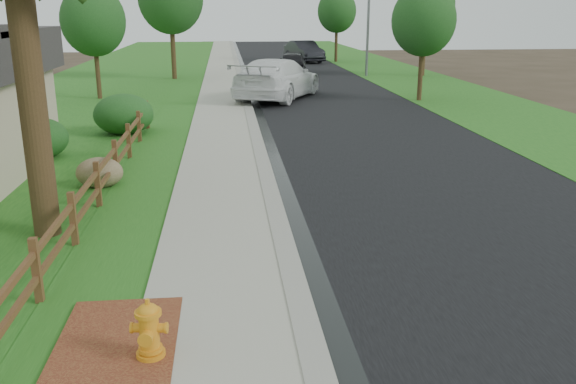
{
  "coord_description": "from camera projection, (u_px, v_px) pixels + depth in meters",
  "views": [
    {
      "loc": [
        -0.65,
        -8.52,
        4.4
      ],
      "look_at": [
        0.55,
        3.12,
        0.88
      ],
      "focal_mm": 38.0,
      "sensor_mm": 36.0,
      "label": 1
    }
  ],
  "objects": [
    {
      "name": "dark_car_mid",
      "position": [
        293.0,
        63.0,
        42.42
      ],
      "size": [
        2.46,
        4.84,
        1.58
      ],
      "primitive_type": "imported",
      "rotation": [
        0.0,
        0.0,
        3.01
      ],
      "color": "black",
      "rests_on": "road"
    },
    {
      "name": "shrub_d",
      "position": [
        124.0,
        114.0,
        22.14
      ],
      "size": [
        2.52,
        2.52,
        1.47
      ],
      "primitive_type": "ellipsoid",
      "rotation": [
        0.0,
        0.0,
        0.19
      ],
      "color": "#173F16",
      "rests_on": "ground"
    },
    {
      "name": "road",
      "position": [
        299.0,
        74.0,
        43.23
      ],
      "size": [
        8.0,
        90.0,
        0.02
      ],
      "primitive_type": "cube",
      "color": "black",
      "rests_on": "ground"
    },
    {
      "name": "lawn_near",
      "position": [
        117.0,
        75.0,
        41.99
      ],
      "size": [
        9.0,
        90.0,
        0.04
      ],
      "primitive_type": "cube",
      "color": "#1F5719",
      "rests_on": "ground"
    },
    {
      "name": "wet_gutter",
      "position": [
        244.0,
        74.0,
        42.85
      ],
      "size": [
        0.5,
        90.0,
        0.0
      ],
      "primitive_type": "cube",
      "color": "black",
      "rests_on": "road"
    },
    {
      "name": "dark_car_far",
      "position": [
        304.0,
        51.0,
        52.65
      ],
      "size": [
        3.14,
        5.69,
        1.78
      ],
      "primitive_type": "imported",
      "rotation": [
        0.0,
        0.0,
        0.25
      ],
      "color": "black",
      "rests_on": "road"
    },
    {
      "name": "boulder",
      "position": [
        100.0,
        173.0,
        15.55
      ],
      "size": [
        1.35,
        1.13,
        0.79
      ],
      "primitive_type": "ellipsoid",
      "rotation": [
        0.0,
        0.0,
        -0.22
      ],
      "color": "brown",
      "rests_on": "ground"
    },
    {
      "name": "white_suv",
      "position": [
        277.0,
        79.0,
        30.79
      ],
      "size": [
        5.49,
        7.54,
        2.03
      ],
      "primitive_type": "imported",
      "rotation": [
        0.0,
        0.0,
        2.71
      ],
      "color": "white",
      "rests_on": "road"
    },
    {
      "name": "verge_far",
      "position": [
        394.0,
        73.0,
        43.91
      ],
      "size": [
        6.0,
        90.0,
        0.04
      ],
      "primitive_type": "cube",
      "color": "#1F5719",
      "rests_on": "ground"
    },
    {
      "name": "fire_hydrant",
      "position": [
        149.0,
        331.0,
        7.76
      ],
      "size": [
        0.53,
        0.43,
        0.81
      ],
      "color": "orange",
      "rests_on": "sidewalk"
    },
    {
      "name": "streetlight",
      "position": [
        366.0,
        2.0,
        40.2
      ],
      "size": [
        1.95,
        0.72,
        8.59
      ],
      "color": "slate",
      "rests_on": "ground"
    },
    {
      "name": "curb",
      "position": [
        239.0,
        74.0,
        42.81
      ],
      "size": [
        0.4,
        90.0,
        0.12
      ],
      "primitive_type": "cube",
      "color": "gray",
      "rests_on": "ground"
    },
    {
      "name": "tree_near_left",
      "position": [
        93.0,
        21.0,
        29.93
      ],
      "size": [
        3.16,
        3.16,
        5.6
      ],
      "color": "#372816",
      "rests_on": "ground"
    },
    {
      "name": "grass_strip",
      "position": [
        194.0,
        74.0,
        42.5
      ],
      "size": [
        1.6,
        90.0,
        0.06
      ],
      "primitive_type": "cube",
      "color": "#1F5719",
      "rests_on": "ground"
    },
    {
      "name": "tree_near_right",
      "position": [
        424.0,
        21.0,
        29.35
      ],
      "size": [
        3.1,
        3.1,
        5.58
      ],
      "color": "#372816",
      "rests_on": "ground"
    },
    {
      "name": "tree_mid_right",
      "position": [
        427.0,
        5.0,
        40.38
      ],
      "size": [
        3.72,
        3.72,
        6.75
      ],
      "color": "#372816",
      "rests_on": "ground"
    },
    {
      "name": "sidewalk",
      "position": [
        221.0,
        74.0,
        42.68
      ],
      "size": [
        2.2,
        90.0,
        0.1
      ],
      "primitive_type": "cube",
      "color": "#A29F8D",
      "rests_on": "ground"
    },
    {
      "name": "tree_far_right",
      "position": [
        337.0,
        11.0,
        51.61
      ],
      "size": [
        3.28,
        3.28,
        6.05
      ],
      "color": "#372816",
      "rests_on": "ground"
    },
    {
      "name": "ranch_fence",
      "position": [
        107.0,
        169.0,
        15.01
      ],
      "size": [
        0.12,
        16.92,
        1.1
      ],
      "color": "#522E1B",
      "rests_on": "ground"
    },
    {
      "name": "ground",
      "position": [
        273.0,
        305.0,
        9.44
      ],
      "size": [
        120.0,
        120.0,
        0.0
      ],
      "primitive_type": "plane",
      "color": "#352B1D"
    },
    {
      "name": "shrub_c",
      "position": [
        39.0,
        138.0,
        18.52
      ],
      "size": [
        2.19,
        2.19,
        1.26
      ],
      "primitive_type": "ellipsoid",
      "rotation": [
        0.0,
        0.0,
        0.31
      ],
      "color": "#173F16",
      "rests_on": "ground"
    },
    {
      "name": "brick_patch",
      "position": [
        118.0,
        343.0,
        8.26
      ],
      "size": [
        1.6,
        2.4,
        0.11
      ],
      "primitive_type": "cube",
      "color": "maroon",
      "rests_on": "ground"
    }
  ]
}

